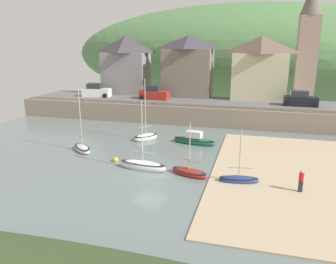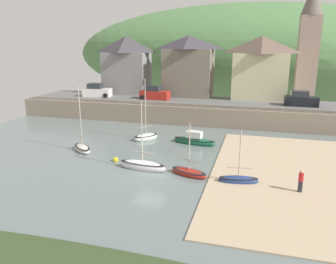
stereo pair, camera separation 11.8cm
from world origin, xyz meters
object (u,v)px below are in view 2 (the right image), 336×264
(waterfront_building_centre, at_px, (189,66))
(person_on_slipway, at_px, (301,180))
(church_with_spire, at_px, (309,38))
(sailboat_blue_trim, at_px, (146,137))
(sailboat_white_hull, at_px, (238,180))
(waterfront_building_left, at_px, (127,64))
(rowboat_small_beached, at_px, (189,172))
(waterfront_building_right, at_px, (260,67))
(motorboat_with_cabin, at_px, (194,140))
(mooring_buoy, at_px, (116,160))
(sailboat_tall_mast, at_px, (82,148))
(parked_car_end_of_row, at_px, (301,100))
(parked_car_near_slipway, at_px, (97,91))
(fishing_boat_green, at_px, (143,166))
(parked_car_by_wall, at_px, (155,94))

(waterfront_building_centre, distance_m, person_on_slipway, 30.21)
(church_with_spire, distance_m, sailboat_blue_trim, 29.16)
(waterfront_building_centre, height_order, sailboat_white_hull, waterfront_building_centre)
(church_with_spire, relative_size, person_on_slipway, 10.07)
(waterfront_building_left, distance_m, rowboat_small_beached, 30.18)
(waterfront_building_right, relative_size, sailboat_white_hull, 2.05)
(waterfront_building_right, bearing_deg, rowboat_small_beached, -100.90)
(rowboat_small_beached, bearing_deg, waterfront_building_left, 141.72)
(waterfront_building_left, bearing_deg, waterfront_building_centre, 0.00)
(motorboat_with_cabin, height_order, mooring_buoy, motorboat_with_cabin)
(rowboat_small_beached, xyz_separation_m, person_on_slipway, (8.20, -1.16, 0.75))
(waterfront_building_right, relative_size, sailboat_tall_mast, 1.33)
(parked_car_end_of_row, bearing_deg, parked_car_near_slipway, -179.45)
(person_on_slipway, bearing_deg, parked_car_near_slipway, 140.68)
(fishing_boat_green, bearing_deg, motorboat_with_cabin, 77.38)
(waterfront_building_right, bearing_deg, sailboat_blue_trim, -124.76)
(parked_car_by_wall, bearing_deg, person_on_slipway, -46.91)
(parked_car_near_slipway, distance_m, parked_car_end_of_row, 28.48)
(sailboat_tall_mast, xyz_separation_m, rowboat_small_beached, (11.32, -3.30, -0.04))
(person_on_slipway, bearing_deg, sailboat_tall_mast, 167.12)
(sailboat_tall_mast, bearing_deg, sailboat_white_hull, 28.80)
(waterfront_building_left, relative_size, person_on_slipway, 5.39)
(sailboat_white_hull, xyz_separation_m, parked_car_end_of_row, (6.18, 21.15, 2.95))
(waterfront_building_left, distance_m, waterfront_building_right, 20.20)
(parked_car_near_slipway, distance_m, person_on_slipway, 34.44)
(church_with_spire, height_order, person_on_slipway, church_with_spire)
(waterfront_building_left, relative_size, parked_car_end_of_row, 2.12)
(sailboat_blue_trim, bearing_deg, rowboat_small_beached, -102.69)
(parked_car_near_slipway, relative_size, parked_car_end_of_row, 1.03)
(waterfront_building_left, xyz_separation_m, sailboat_blue_trim, (8.76, -16.49, -6.56))
(person_on_slipway, bearing_deg, church_with_spire, 84.17)
(sailboat_white_hull, bearing_deg, waterfront_building_right, 78.77)
(parked_car_by_wall, bearing_deg, rowboat_small_beached, -61.36)
(sailboat_tall_mast, relative_size, sailboat_blue_trim, 0.96)
(parked_car_near_slipway, bearing_deg, parked_car_by_wall, -4.97)
(sailboat_blue_trim, xyz_separation_m, parked_car_near_slipway, (-11.78, 11.99, 2.89))
(fishing_boat_green, distance_m, mooring_buoy, 3.23)
(person_on_slipway, bearing_deg, waterfront_building_centre, 117.52)
(sailboat_blue_trim, bearing_deg, fishing_boat_green, -122.91)
(church_with_spire, height_order, parked_car_end_of_row, church_with_spire)
(parked_car_by_wall, relative_size, parked_car_end_of_row, 1.02)
(waterfront_building_right, distance_m, motorboat_with_cabin, 18.82)
(waterfront_building_left, height_order, waterfront_building_centre, waterfront_building_centre)
(sailboat_white_hull, distance_m, sailboat_blue_trim, 13.95)
(waterfront_building_left, relative_size, motorboat_with_cabin, 1.85)
(waterfront_building_left, distance_m, sailboat_tall_mast, 23.15)
(waterfront_building_left, height_order, parked_car_by_wall, waterfront_building_left)
(parked_car_end_of_row, bearing_deg, motorboat_with_cabin, -132.61)
(sailboat_tall_mast, bearing_deg, parked_car_end_of_row, 81.89)
(waterfront_building_left, xyz_separation_m, waterfront_building_right, (20.20, 0.00, -0.03))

